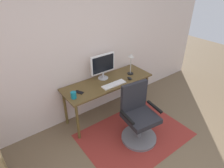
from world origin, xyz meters
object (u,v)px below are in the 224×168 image
(coffee_cup, at_px, (74,95))
(cell_phone, at_px, (79,92))
(keyboard, at_px, (114,84))
(monitor, at_px, (103,65))
(desk_lamp, at_px, (131,60))
(computer_mouse, at_px, (130,78))
(desk, at_px, (108,85))
(office_chair, at_px, (138,119))

(coffee_cup, bearing_deg, cell_phone, 32.46)
(coffee_cup, bearing_deg, keyboard, -4.47)
(monitor, distance_m, coffee_cup, 0.77)
(cell_phone, xyz_separation_m, desk_lamp, (1.06, -0.01, 0.26))
(cell_phone, bearing_deg, computer_mouse, -36.35)
(desk, distance_m, office_chair, 0.80)
(computer_mouse, height_order, office_chair, office_chair)
(coffee_cup, height_order, cell_phone, coffee_cup)
(office_chair, bearing_deg, computer_mouse, 69.06)
(keyboard, relative_size, computer_mouse, 4.13)
(keyboard, bearing_deg, computer_mouse, -1.03)
(office_chair, bearing_deg, keyboard, 99.16)
(monitor, relative_size, desk_lamp, 1.19)
(desk, bearing_deg, office_chair, -87.83)
(keyboard, distance_m, cell_phone, 0.60)
(desk, xyz_separation_m, computer_mouse, (0.35, -0.16, 0.09))
(desk, height_order, monitor, monitor)
(desk, xyz_separation_m, cell_phone, (-0.57, -0.02, 0.08))
(computer_mouse, bearing_deg, cell_phone, 170.83)
(desk, height_order, keyboard, keyboard)
(desk, height_order, coffee_cup, coffee_cup)
(cell_phone, bearing_deg, office_chair, -78.42)
(monitor, xyz_separation_m, computer_mouse, (0.35, -0.30, -0.24))
(computer_mouse, distance_m, coffee_cup, 1.06)
(desk, xyz_separation_m, desk_lamp, (0.49, -0.02, 0.34))
(computer_mouse, relative_size, cell_phone, 0.74)
(desk, height_order, computer_mouse, computer_mouse)
(cell_phone, height_order, office_chair, office_chair)
(keyboard, xyz_separation_m, coffee_cup, (-0.71, 0.06, 0.04))
(desk, distance_m, coffee_cup, 0.72)
(desk_lamp, bearing_deg, computer_mouse, -135.12)
(keyboard, height_order, coffee_cup, coffee_cup)
(coffee_cup, bearing_deg, desk, 8.21)
(monitor, height_order, cell_phone, monitor)
(coffee_cup, distance_m, office_chair, 1.06)
(computer_mouse, distance_m, cell_phone, 0.93)
(monitor, bearing_deg, office_chair, -87.91)
(cell_phone, relative_size, desk_lamp, 0.36)
(keyboard, height_order, cell_phone, keyboard)
(computer_mouse, bearing_deg, keyboard, 178.97)
(coffee_cup, height_order, desk_lamp, desk_lamp)
(desk, xyz_separation_m, coffee_cup, (-0.70, -0.10, 0.12))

